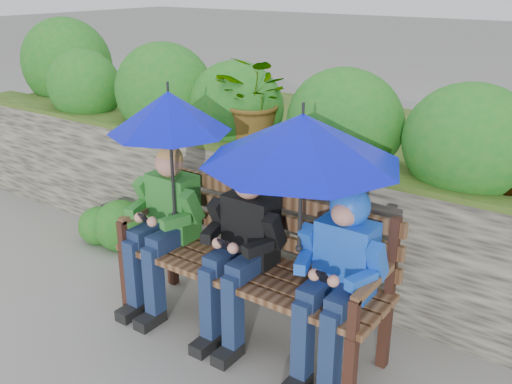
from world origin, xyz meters
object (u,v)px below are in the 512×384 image
Objects in this scene: boy_left at (164,220)px; umbrella_right at (302,139)px; boy_middle at (241,245)px; boy_right at (339,268)px; park_bench at (253,255)px; umbrella_left at (169,112)px.

umbrella_right reaches higher than boy_left.
boy_left is 1.01× the size of boy_middle.
umbrella_right reaches higher than boy_right.
park_bench is at bearing 73.13° from boy_middle.
park_bench is 2.04× the size of umbrella_left.
boy_middle is at bearing 0.10° from boy_left.
boy_right is (1.35, 0.01, 0.04)m from boy_left.
boy_left is 0.79m from umbrella_left.
umbrella_right reaches higher than boy_middle.
boy_middle is 1.00× the size of boy_right.
boy_middle is 1.28× the size of umbrella_left.
boy_left is 1.34m from umbrella_right.
boy_left is 1.04× the size of umbrella_right.
boy_middle is at bearing -106.87° from park_bench.
park_bench is 1.58× the size of boy_left.
boy_right is at bearing 1.11° from boy_middle.
umbrella_right is at bearing 0.73° from umbrella_left.
umbrella_right reaches higher than park_bench.
umbrella_left is at bearing -9.74° from boy_left.
boy_left is at bearing -179.39° from boy_right.
boy_right is at bearing 5.59° from umbrella_right.
park_bench is 0.14m from boy_middle.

